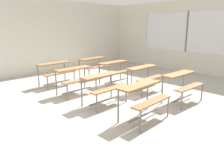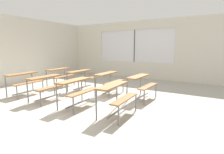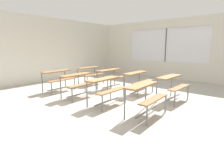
{
  "view_description": "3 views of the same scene",
  "coord_description": "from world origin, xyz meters",
  "px_view_note": "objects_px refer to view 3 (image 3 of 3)",
  "views": [
    {
      "loc": [
        -3.6,
        -3.86,
        1.91
      ],
      "look_at": [
        0.51,
        0.42,
        0.47
      ],
      "focal_mm": 33.61,
      "sensor_mm": 36.0,
      "label": 1
    },
    {
      "loc": [
        -3.8,
        -3.3,
        1.6
      ],
      "look_at": [
        1.34,
        -0.26,
        0.61
      ],
      "focal_mm": 28.0,
      "sensor_mm": 36.0,
      "label": 2
    },
    {
      "loc": [
        -3.8,
        -3.3,
        1.6
      ],
      "look_at": [
        0.51,
        0.36,
        0.63
      ],
      "focal_mm": 28.0,
      "sensor_mm": 36.0,
      "label": 3
    }
  ],
  "objects_px": {
    "desk_bench_r3c0": "(58,76)",
    "desk_bench_r3c1": "(91,71)",
    "desk_bench_r0c0": "(146,92)",
    "desk_bench_r1c0": "(106,85)",
    "desk_bench_r1c1": "(138,78)",
    "desk_bench_r0c1": "(173,82)",
    "desk_bench_r2c0": "(78,80)",
    "desk_bench_r2c1": "(111,74)"
  },
  "relations": [
    {
      "from": "desk_bench_r3c0",
      "to": "desk_bench_r3c1",
      "type": "bearing_deg",
      "value": -3.84
    },
    {
      "from": "desk_bench_r0c0",
      "to": "desk_bench_r0c1",
      "type": "relative_size",
      "value": 1.0
    },
    {
      "from": "desk_bench_r1c0",
      "to": "desk_bench_r1c1",
      "type": "xyz_separation_m",
      "value": [
        1.59,
        -0.04,
        0.0
      ]
    },
    {
      "from": "desk_bench_r2c0",
      "to": "desk_bench_r0c1",
      "type": "bearing_deg",
      "value": -58.36
    },
    {
      "from": "desk_bench_r0c1",
      "to": "desk_bench_r2c0",
      "type": "distance_m",
      "value": 2.92
    },
    {
      "from": "desk_bench_r1c0",
      "to": "desk_bench_r1c1",
      "type": "relative_size",
      "value": 1.01
    },
    {
      "from": "desk_bench_r1c1",
      "to": "desk_bench_r3c0",
      "type": "distance_m",
      "value": 2.9
    },
    {
      "from": "desk_bench_r0c0",
      "to": "desk_bench_r2c0",
      "type": "distance_m",
      "value": 2.43
    },
    {
      "from": "desk_bench_r1c0",
      "to": "desk_bench_r2c1",
      "type": "bearing_deg",
      "value": 35.81
    },
    {
      "from": "desk_bench_r3c0",
      "to": "desk_bench_r3c1",
      "type": "distance_m",
      "value": 1.59
    },
    {
      "from": "desk_bench_r1c1",
      "to": "desk_bench_r0c0",
      "type": "bearing_deg",
      "value": -143.57
    },
    {
      "from": "desk_bench_r1c0",
      "to": "desk_bench_r1c1",
      "type": "bearing_deg",
      "value": -2.78
    },
    {
      "from": "desk_bench_r1c0",
      "to": "desk_bench_r3c0",
      "type": "distance_m",
      "value": 2.4
    },
    {
      "from": "desk_bench_r0c0",
      "to": "desk_bench_r3c0",
      "type": "distance_m",
      "value": 3.63
    },
    {
      "from": "desk_bench_r3c1",
      "to": "desk_bench_r2c1",
      "type": "bearing_deg",
      "value": -93.69
    },
    {
      "from": "desk_bench_r0c0",
      "to": "desk_bench_r1c1",
      "type": "xyz_separation_m",
      "value": [
        1.59,
        1.19,
        0.0
      ]
    },
    {
      "from": "desk_bench_r1c0",
      "to": "desk_bench_r3c0",
      "type": "relative_size",
      "value": 0.99
    },
    {
      "from": "desk_bench_r1c0",
      "to": "desk_bench_r1c1",
      "type": "distance_m",
      "value": 1.59
    },
    {
      "from": "desk_bench_r1c1",
      "to": "desk_bench_r2c1",
      "type": "relative_size",
      "value": 0.99
    },
    {
      "from": "desk_bench_r2c1",
      "to": "desk_bench_r3c0",
      "type": "xyz_separation_m",
      "value": [
        -1.55,
        1.21,
        0.0
      ]
    },
    {
      "from": "desk_bench_r3c1",
      "to": "desk_bench_r2c0",
      "type": "bearing_deg",
      "value": -145.78
    },
    {
      "from": "desk_bench_r0c1",
      "to": "desk_bench_r3c0",
      "type": "distance_m",
      "value": 3.97
    },
    {
      "from": "desk_bench_r0c0",
      "to": "desk_bench_r1c0",
      "type": "xyz_separation_m",
      "value": [
        -0.0,
        1.23,
        0.0
      ]
    },
    {
      "from": "desk_bench_r1c0",
      "to": "desk_bench_r0c0",
      "type": "bearing_deg",
      "value": -90.96
    },
    {
      "from": "desk_bench_r0c0",
      "to": "desk_bench_r1c1",
      "type": "height_order",
      "value": "same"
    },
    {
      "from": "desk_bench_r0c1",
      "to": "desk_bench_r3c1",
      "type": "height_order",
      "value": "same"
    },
    {
      "from": "desk_bench_r3c1",
      "to": "desk_bench_r0c0",
      "type": "bearing_deg",
      "value": -115.71
    },
    {
      "from": "desk_bench_r0c1",
      "to": "desk_bench_r3c0",
      "type": "bearing_deg",
      "value": 115.29
    },
    {
      "from": "desk_bench_r2c0",
      "to": "desk_bench_r1c0",
      "type": "bearing_deg",
      "value": -90.46
    },
    {
      "from": "desk_bench_r3c0",
      "to": "desk_bench_r3c1",
      "type": "relative_size",
      "value": 1.01
    },
    {
      "from": "desk_bench_r2c1",
      "to": "desk_bench_r0c1",
      "type": "bearing_deg",
      "value": -88.68
    },
    {
      "from": "desk_bench_r0c0",
      "to": "desk_bench_r1c0",
      "type": "bearing_deg",
      "value": 88.22
    },
    {
      "from": "desk_bench_r3c0",
      "to": "desk_bench_r2c0",
      "type": "bearing_deg",
      "value": -94.67
    },
    {
      "from": "desk_bench_r1c1",
      "to": "desk_bench_r3c0",
      "type": "xyz_separation_m",
      "value": [
        -1.57,
        2.44,
        0.0
      ]
    },
    {
      "from": "desk_bench_r0c0",
      "to": "desk_bench_r1c0",
      "type": "height_order",
      "value": "same"
    },
    {
      "from": "desk_bench_r0c0",
      "to": "desk_bench_r1c1",
      "type": "distance_m",
      "value": 1.98
    },
    {
      "from": "desk_bench_r0c1",
      "to": "desk_bench_r1c0",
      "type": "height_order",
      "value": "same"
    },
    {
      "from": "desk_bench_r3c1",
      "to": "desk_bench_r1c0",
      "type": "bearing_deg",
      "value": -125.88
    },
    {
      "from": "desk_bench_r2c1",
      "to": "desk_bench_r3c1",
      "type": "distance_m",
      "value": 1.19
    },
    {
      "from": "desk_bench_r1c1",
      "to": "desk_bench_r2c1",
      "type": "bearing_deg",
      "value": 90.72
    },
    {
      "from": "desk_bench_r0c1",
      "to": "desk_bench_r2c0",
      "type": "xyz_separation_m",
      "value": [
        -1.58,
        2.45,
        0.0
      ]
    },
    {
      "from": "desk_bench_r0c1",
      "to": "desk_bench_r2c1",
      "type": "distance_m",
      "value": 2.44
    }
  ]
}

